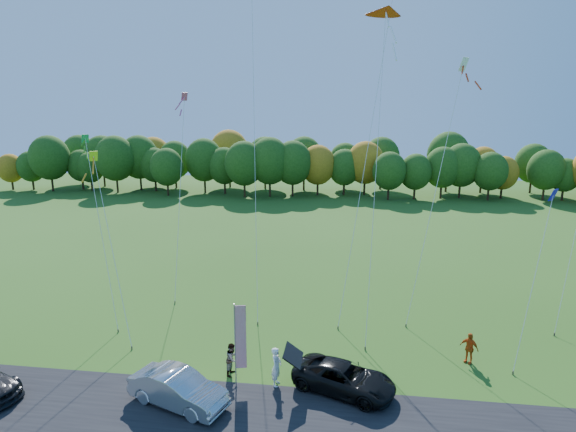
# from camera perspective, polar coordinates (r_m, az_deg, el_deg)

# --- Properties ---
(ground) EXTENTS (160.00, 160.00, 0.00)m
(ground) POSITION_cam_1_polar(r_m,az_deg,el_deg) (24.38, -1.95, -19.40)
(ground) COLOR #274E14
(asphalt_strip) EXTENTS (90.00, 6.00, 0.01)m
(asphalt_strip) POSITION_cam_1_polar(r_m,az_deg,el_deg) (21.13, -3.91, -25.00)
(asphalt_strip) COLOR black
(asphalt_strip) RESTS_ON ground
(tree_line) EXTENTS (116.00, 12.00, 10.00)m
(tree_line) POSITION_cam_1_polar(r_m,az_deg,el_deg) (76.63, 4.79, 2.54)
(tree_line) COLOR #1E4711
(tree_line) RESTS_ON ground
(black_suv) EXTENTS (5.39, 3.88, 1.36)m
(black_suv) POSITION_cam_1_polar(r_m,az_deg,el_deg) (22.93, 7.12, -19.72)
(black_suv) COLOR black
(black_suv) RESTS_ON ground
(silver_sedan) EXTENTS (5.02, 3.13, 1.56)m
(silver_sedan) POSITION_cam_1_polar(r_m,az_deg,el_deg) (22.41, -13.79, -20.53)
(silver_sedan) COLOR #BBBABF
(silver_sedan) RESTS_ON ground
(person_tailgate_a) EXTENTS (0.56, 0.77, 1.96)m
(person_tailgate_a) POSITION_cam_1_polar(r_m,az_deg,el_deg) (23.05, -1.48, -18.57)
(person_tailgate_a) COLOR white
(person_tailgate_a) RESTS_ON ground
(person_tailgate_b) EXTENTS (0.75, 0.90, 1.68)m
(person_tailgate_b) POSITION_cam_1_polar(r_m,az_deg,el_deg) (24.11, -7.09, -17.56)
(person_tailgate_b) COLOR gray
(person_tailgate_b) RESTS_ON ground
(person_east) EXTENTS (1.04, 0.93, 1.69)m
(person_east) POSITION_cam_1_polar(r_m,az_deg,el_deg) (26.72, 22.01, -15.26)
(person_east) COLOR #C54E12
(person_east) RESTS_ON ground
(feather_flag) EXTENTS (0.56, 0.18, 4.30)m
(feather_flag) POSITION_cam_1_polar(r_m,az_deg,el_deg) (22.27, -6.19, -14.94)
(feather_flag) COLOR #999999
(feather_flag) RESTS_ON ground
(kite_delta_blue) EXTENTS (3.52, 10.88, 30.52)m
(kite_delta_blue) POSITION_cam_1_polar(r_m,az_deg,el_deg) (31.67, -4.43, 16.37)
(kite_delta_blue) COLOR #4C3F33
(kite_delta_blue) RESTS_ON ground
(kite_parafoil_orange) EXTENTS (6.10, 11.31, 28.05)m
(kite_parafoil_orange) POSITION_cam_1_polar(r_m,az_deg,el_deg) (31.34, 11.02, 13.92)
(kite_parafoil_orange) COLOR #4C3F33
(kite_parafoil_orange) RESTS_ON ground
(kite_delta_red) EXTENTS (2.63, 10.52, 21.38)m
(kite_delta_red) POSITION_cam_1_polar(r_m,az_deg,el_deg) (28.75, 11.30, 8.19)
(kite_delta_red) COLOR #4C3F33
(kite_delta_red) RESTS_ON ground
(kite_diamond_yellow) EXTENTS (4.69, 5.34, 11.13)m
(kite_diamond_yellow) POSITION_cam_1_polar(r_m,az_deg,el_deg) (28.94, -21.52, -3.51)
(kite_diamond_yellow) COLOR #4C3F33
(kite_diamond_yellow) RESTS_ON ground
(kite_diamond_green) EXTENTS (4.22, 4.96, 12.08)m
(kite_diamond_green) POSITION_cam_1_polar(r_m,az_deg,el_deg) (31.05, -22.68, -1.62)
(kite_diamond_green) COLOR #4C3F33
(kite_diamond_green) RESTS_ON ground
(kite_diamond_white) EXTENTS (4.07, 5.38, 17.08)m
(kite_diamond_white) POSITION_cam_1_polar(r_m,az_deg,el_deg) (30.01, 18.22, 2.92)
(kite_diamond_white) COLOR #4C3F33
(kite_diamond_white) RESTS_ON ground
(kite_diamond_pink) EXTENTS (1.35, 6.58, 15.10)m
(kite_diamond_pink) POSITION_cam_1_polar(r_m,az_deg,el_deg) (34.17, -13.57, 2.93)
(kite_diamond_pink) COLOR #4C3F33
(kite_diamond_pink) RESTS_ON ground
(kite_diamond_blue_low) EXTENTS (2.83, 3.78, 9.48)m
(kite_diamond_blue_low) POSITION_cam_1_polar(r_m,az_deg,el_deg) (26.88, 28.74, -7.30)
(kite_diamond_blue_low) COLOR #4C3F33
(kite_diamond_blue_low) RESTS_ON ground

